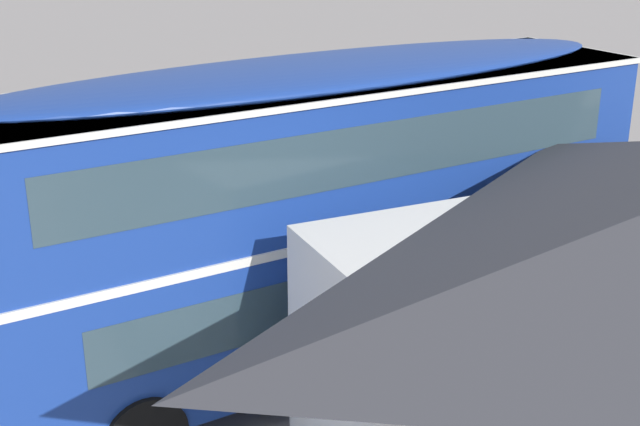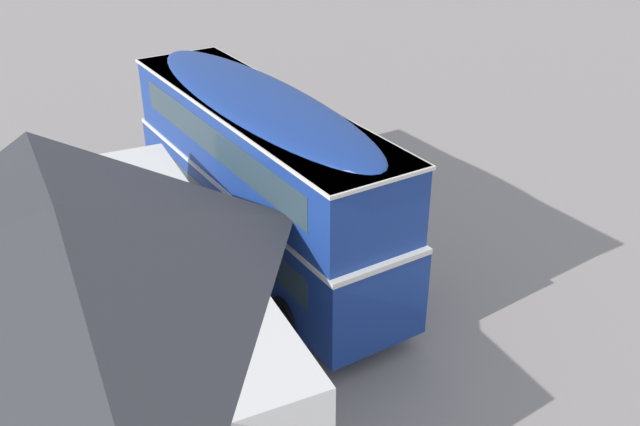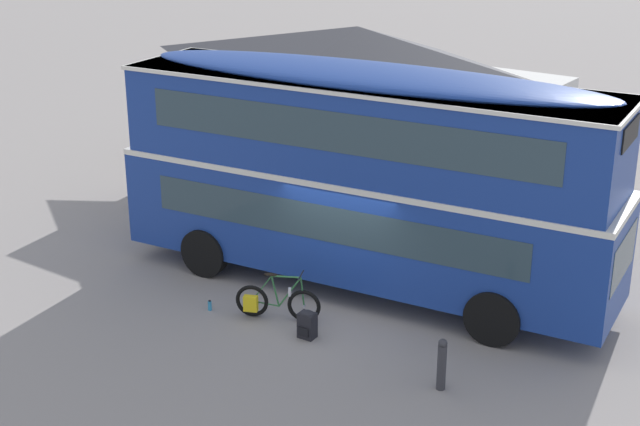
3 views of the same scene
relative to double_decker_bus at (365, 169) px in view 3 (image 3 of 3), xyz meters
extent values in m
plane|color=gray|center=(0.14, -1.29, -2.65)|extent=(120.00, 120.00, 0.00)
cylinder|color=black|center=(3.18, 1.47, -2.10)|extent=(1.12, 0.37, 1.10)
cylinder|color=black|center=(3.39, -0.90, -2.10)|extent=(1.12, 0.37, 1.10)
cylinder|color=black|center=(-3.40, 0.90, -2.10)|extent=(1.12, 0.37, 1.10)
cylinder|color=black|center=(-3.20, -1.47, -2.10)|extent=(1.12, 0.37, 1.10)
cube|color=navy|center=(-0.01, 0.00, -1.13)|extent=(10.84, 3.42, 2.10)
cube|color=white|center=(-0.01, 0.00, -0.05)|extent=(10.86, 3.44, 0.12)
cube|color=navy|center=(-0.01, 0.00, 0.93)|extent=(10.52, 3.34, 1.90)
ellipsoid|color=navy|center=(-0.01, 0.00, 1.96)|extent=(10.30, 3.27, 0.36)
cube|color=#2D424C|center=(5.29, 0.46, -0.88)|extent=(0.24, 2.05, 0.90)
cube|color=black|center=(5.15, 0.45, 1.45)|extent=(0.18, 1.38, 0.44)
cube|color=#2D424C|center=(-0.10, -1.25, -0.83)|extent=(8.29, 0.76, 0.76)
cube|color=#2D424C|center=(0.10, -1.21, 1.08)|extent=(8.71, 0.80, 0.80)
cube|color=#2D424C|center=(-0.31, 1.22, -0.83)|extent=(8.29, 0.76, 0.76)
cube|color=#2D424C|center=(-0.11, 1.21, 1.08)|extent=(8.71, 0.80, 0.80)
cube|color=white|center=(-0.01, 0.00, 1.84)|extent=(10.63, 3.43, 0.08)
torus|color=black|center=(-0.10, -2.10, -2.31)|extent=(0.66, 0.32, 0.68)
torus|color=black|center=(-1.10, -2.49, -2.31)|extent=(0.66, 0.32, 0.68)
cylinder|color=#B2B2B7|center=(-0.10, -2.10, -2.31)|extent=(0.08, 0.11, 0.05)
cylinder|color=#B2B2B7|center=(-1.10, -2.49, -2.31)|extent=(0.08, 0.11, 0.05)
cylinder|color=#2D6B38|center=(-0.37, -2.20, -2.03)|extent=(0.47, 0.21, 0.69)
cylinder|color=#2D6B38|center=(-0.44, -2.23, -1.71)|extent=(0.57, 0.25, 0.06)
cylinder|color=#2D6B38|center=(-0.65, -2.31, -2.04)|extent=(0.18, 0.10, 0.65)
cylinder|color=#2D6B38|center=(-0.84, -2.39, -2.34)|extent=(0.53, 0.23, 0.09)
cylinder|color=#2D6B38|center=(-0.91, -2.41, -2.01)|extent=(0.42, 0.18, 0.60)
cylinder|color=#2D6B38|center=(-0.13, -2.11, -2.00)|extent=(0.10, 0.06, 0.61)
cylinder|color=black|center=(-0.16, -2.12, -1.65)|extent=(0.19, 0.44, 0.03)
ellipsoid|color=black|center=(-0.73, -2.34, -1.69)|extent=(0.28, 0.19, 0.06)
cube|color=yellow|center=(-1.03, -2.63, -2.29)|extent=(0.31, 0.23, 0.32)
cylinder|color=silver|center=(-0.37, -2.20, -2.03)|extent=(0.07, 0.07, 0.18)
cube|color=black|center=(0.33, -2.62, -2.39)|extent=(0.33, 0.26, 0.51)
ellipsoid|color=black|center=(0.33, -2.62, -2.13)|extent=(0.31, 0.25, 0.10)
cube|color=black|center=(0.33, -2.76, -2.47)|extent=(0.23, 0.05, 0.18)
cylinder|color=black|center=(0.41, -2.48, -2.39)|extent=(0.04, 0.04, 0.41)
cylinder|color=black|center=(0.24, -2.48, -2.39)|extent=(0.04, 0.04, 0.41)
cylinder|color=#338CBF|center=(-1.99, -2.76, -2.55)|extent=(0.08, 0.08, 0.20)
cylinder|color=black|center=(-1.99, -2.76, -2.43)|extent=(0.05, 0.05, 0.03)
cube|color=silver|center=(-3.48, 5.36, -0.99)|extent=(10.29, 6.49, 3.30)
pyramid|color=#38383D|center=(-3.48, 5.36, 1.30)|extent=(10.70, 6.91, 1.29)
cube|color=#3D2319|center=(-3.58, 2.27, -1.60)|extent=(1.10, 0.08, 2.10)
cube|color=#2D424C|center=(-6.10, 2.36, -0.83)|extent=(1.10, 0.08, 0.90)
cube|color=#2D424C|center=(-1.06, 2.19, -0.83)|extent=(1.10, 0.08, 0.90)
cylinder|color=#333338|center=(3.32, -2.89, -2.22)|extent=(0.16, 0.16, 0.85)
sphere|color=#333338|center=(3.32, -2.89, -1.76)|extent=(0.16, 0.16, 0.16)
camera|label=1|loc=(5.25, 10.64, 4.25)|focal=48.00mm
camera|label=2|loc=(-15.47, 6.25, 7.79)|focal=39.85mm
camera|label=3|loc=(9.21, -15.55, 5.75)|focal=51.35mm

